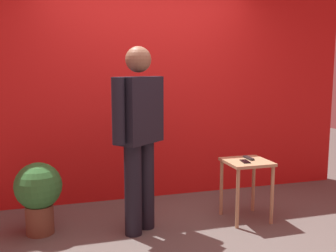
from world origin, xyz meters
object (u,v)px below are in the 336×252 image
(tv_remote, at_px, (249,158))
(potted_plant, at_px, (38,192))
(cell_phone, at_px, (245,161))
(standing_person, at_px, (139,130))
(side_table, at_px, (247,172))

(tv_remote, xyz_separation_m, potted_plant, (-2.09, 0.18, -0.23))
(cell_phone, distance_m, tv_remote, 0.14)
(standing_person, height_order, cell_phone, standing_person)
(tv_remote, distance_m, potted_plant, 2.11)
(cell_phone, relative_size, potted_plant, 0.21)
(tv_remote, bearing_deg, standing_person, -178.55)
(standing_person, height_order, tv_remote, standing_person)
(cell_phone, xyz_separation_m, tv_remote, (0.10, 0.11, 0.01))
(cell_phone, xyz_separation_m, potted_plant, (-1.99, 0.28, -0.22))
(standing_person, bearing_deg, cell_phone, -3.92)
(side_table, height_order, tv_remote, tv_remote)
(standing_person, bearing_deg, tv_remote, 1.60)
(potted_plant, bearing_deg, cell_phone, -8.11)
(side_table, bearing_deg, standing_person, 178.97)
(standing_person, height_order, side_table, standing_person)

